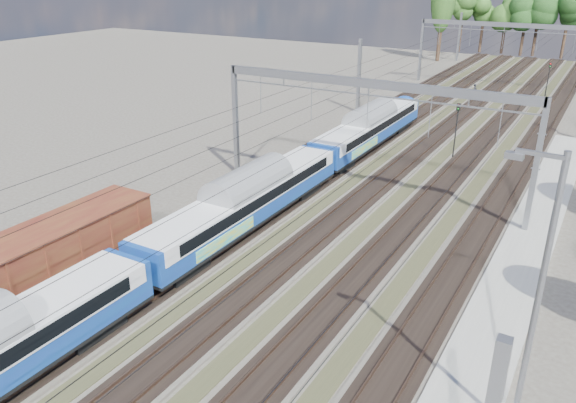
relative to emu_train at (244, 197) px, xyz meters
The scene contains 10 objects.
track_bed 24.60m from the emu_train, 79.42° to the left, with size 21.00×130.00×0.34m.
platform 16.69m from the emu_train, ahead, with size 3.00×70.00×0.30m, color gray.
catenary 32.36m from the emu_train, 81.35° to the left, with size 25.65×130.00×9.00m.
tree_belt 72.80m from the emu_train, 80.34° to the left, with size 40.08×98.82×11.64m.
emu_train is the anchor object (origin of this frame).
freight_boxcar 13.32m from the emu_train, 109.76° to the right, with size 3.02×14.60×3.76m.
worker 49.17m from the emu_train, 86.18° to the left, with size 0.64×0.42×1.77m, color black.
signal_near 23.36m from the emu_train, 70.57° to the left, with size 0.35×0.32×5.11m.
signal_far 51.42m from the emu_train, 76.74° to the left, with size 0.36×0.33×5.12m.
lamp_post 21.05m from the emu_train, 27.49° to the right, with size 1.86×0.31×11.23m.
Camera 1 is at (14.84, -6.52, 16.30)m, focal length 35.00 mm.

